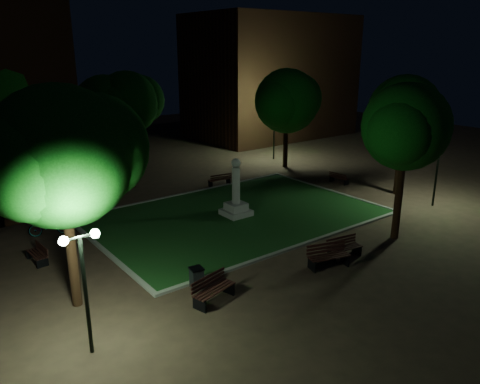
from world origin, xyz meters
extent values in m
plane|color=#3F2C20|center=(0.00, 0.00, 0.00)|extent=(80.00, 80.00, 0.00)
cube|color=#163D15|center=(0.00, 2.00, 0.04)|extent=(15.00, 10.00, 0.08)
cube|color=slate|center=(0.00, -3.10, 0.06)|extent=(15.40, 0.20, 0.12)
cube|color=slate|center=(0.00, 7.10, 0.06)|extent=(15.40, 0.20, 0.12)
cube|color=slate|center=(-7.60, 2.00, 0.06)|extent=(0.20, 10.00, 0.12)
cube|color=slate|center=(7.60, 2.00, 0.06)|extent=(0.20, 10.00, 0.12)
cube|color=gray|center=(0.00, 2.00, 0.23)|extent=(1.40, 1.40, 0.30)
cube|color=gray|center=(0.00, 2.00, 0.58)|extent=(1.00, 1.00, 0.40)
cylinder|color=gray|center=(0.00, 2.00, 1.78)|extent=(0.44, 0.44, 2.00)
sphere|color=gray|center=(0.00, 2.00, 3.03)|extent=(0.50, 0.50, 0.50)
cube|color=#452213|center=(18.00, 20.00, 6.00)|extent=(16.00, 10.00, 12.00)
cylinder|color=black|center=(-10.13, -1.89, 2.03)|extent=(0.36, 0.36, 4.05)
sphere|color=#0F5610|center=(-10.13, -1.89, 5.49)|extent=(4.81, 4.81, 4.81)
sphere|color=#0F5610|center=(-8.93, -1.69, 5.59)|extent=(3.85, 3.85, 3.85)
sphere|color=#0F5610|center=(-11.10, -2.19, 5.39)|extent=(3.61, 3.61, 3.61)
cylinder|color=black|center=(-2.10, 10.63, 2.19)|extent=(0.36, 0.36, 4.38)
sphere|color=#0F5610|center=(-2.10, 10.63, 5.57)|extent=(3.96, 3.96, 3.96)
sphere|color=#0F5610|center=(-1.11, 10.83, 5.67)|extent=(3.17, 3.17, 3.17)
sphere|color=#0F5610|center=(-2.90, 10.33, 5.47)|extent=(2.97, 2.97, 2.97)
cylinder|color=black|center=(9.75, 8.61, 1.81)|extent=(0.36, 0.36, 3.62)
sphere|color=#0F5610|center=(9.75, 8.61, 5.07)|extent=(4.83, 4.83, 4.83)
sphere|color=#0F5610|center=(10.95, 8.81, 5.17)|extent=(3.86, 3.86, 3.86)
sphere|color=#0F5610|center=(8.78, 8.31, 4.97)|extent=(3.62, 3.62, 3.62)
cylinder|color=black|center=(10.57, -0.88, 1.96)|extent=(0.36, 0.36, 3.92)
sphere|color=#0F5610|center=(10.57, -0.88, 5.23)|extent=(4.37, 4.37, 4.37)
sphere|color=#0F5610|center=(11.67, -0.68, 5.33)|extent=(3.50, 3.50, 3.50)
sphere|color=#0F5610|center=(9.70, -1.18, 5.13)|extent=(3.28, 3.28, 3.28)
cylinder|color=black|center=(4.34, -5.15, 2.13)|extent=(0.36, 0.36, 4.25)
sphere|color=#0F5610|center=(4.34, -5.15, 5.46)|extent=(4.03, 4.03, 4.03)
sphere|color=#0F5610|center=(5.34, -4.95, 5.56)|extent=(3.22, 3.22, 3.22)
sphere|color=#0F5610|center=(3.53, -5.45, 5.36)|extent=(3.02, 3.02, 3.02)
cylinder|color=black|center=(-9.41, 10.35, 2.70)|extent=(0.36, 0.36, 5.41)
sphere|color=#0F5610|center=(-8.13, 10.55, 7.05)|extent=(4.11, 4.11, 4.11)
cylinder|color=black|center=(-3.32, 11.17, 2.09)|extent=(0.36, 0.36, 4.18)
sphere|color=#0F5610|center=(-3.32, 11.17, 5.36)|extent=(3.95, 3.95, 3.95)
sphere|color=#0F5610|center=(-2.33, 11.37, 5.46)|extent=(3.16, 3.16, 3.16)
sphere|color=#0F5610|center=(-4.11, 10.87, 5.26)|extent=(2.96, 2.96, 2.96)
cylinder|color=black|center=(-10.74, -4.93, 1.90)|extent=(0.12, 0.12, 3.80)
cylinder|color=black|center=(-10.74, -4.93, 3.80)|extent=(0.90, 0.08, 0.08)
sphere|color=#D8FFD8|center=(-11.19, -4.93, 3.80)|extent=(0.28, 0.28, 0.28)
sphere|color=#D8FFD8|center=(-10.29, -4.93, 3.80)|extent=(0.28, 0.28, 0.28)
cylinder|color=black|center=(10.31, -3.58, 2.31)|extent=(0.12, 0.12, 4.61)
cylinder|color=black|center=(10.31, -3.58, 4.61)|extent=(0.90, 0.08, 0.08)
sphere|color=#D8FFD8|center=(9.86, -3.58, 4.61)|extent=(0.28, 0.28, 0.28)
sphere|color=#D8FFD8|center=(10.76, -3.58, 4.61)|extent=(0.28, 0.28, 0.28)
cylinder|color=black|center=(10.76, 11.10, 2.08)|extent=(0.12, 0.12, 4.17)
cylinder|color=black|center=(10.76, 11.10, 4.17)|extent=(0.90, 0.08, 0.08)
sphere|color=#D8FFD8|center=(10.31, 11.10, 4.17)|extent=(0.28, 0.28, 0.28)
sphere|color=#D8FFD8|center=(11.21, 11.10, 4.17)|extent=(0.28, 0.28, 0.28)
cube|color=black|center=(-1.41, -5.14, 0.25)|extent=(0.25, 0.62, 0.50)
cube|color=black|center=(0.12, -5.61, 0.25)|extent=(0.25, 0.62, 0.50)
cube|color=black|center=(-0.72, -5.62, 0.51)|extent=(1.78, 0.63, 0.05)
cube|color=black|center=(-0.67, -5.47, 0.51)|extent=(1.78, 0.63, 0.05)
cube|color=black|center=(-0.62, -5.31, 0.51)|extent=(1.78, 0.63, 0.05)
cube|color=black|center=(-0.58, -5.16, 0.51)|extent=(1.78, 0.63, 0.05)
cube|color=black|center=(-0.56, -5.09, 0.63)|extent=(1.77, 0.60, 0.11)
cube|color=black|center=(-0.56, -5.09, 0.79)|extent=(1.77, 0.60, 0.11)
cube|color=black|center=(-0.56, -5.09, 0.95)|extent=(1.77, 0.60, 0.11)
cube|color=black|center=(-0.05, -5.01, 0.22)|extent=(0.15, 0.56, 0.45)
cube|color=black|center=(1.36, -5.24, 0.22)|extent=(0.15, 0.56, 0.45)
cube|color=black|center=(0.62, -5.35, 0.46)|extent=(1.62, 0.36, 0.04)
cube|color=black|center=(0.64, -5.21, 0.46)|extent=(1.62, 0.36, 0.04)
cube|color=black|center=(0.67, -5.06, 0.46)|extent=(1.62, 0.36, 0.04)
cube|color=black|center=(0.69, -4.92, 0.46)|extent=(1.62, 0.36, 0.04)
cube|color=black|center=(0.70, -4.86, 0.56)|extent=(1.62, 0.33, 0.10)
cube|color=black|center=(0.70, -4.86, 0.70)|extent=(1.62, 0.33, 0.10)
cube|color=black|center=(0.70, -4.86, 0.85)|extent=(1.62, 0.33, 0.10)
cube|color=black|center=(-6.84, -4.94, 0.24)|extent=(0.21, 0.61, 0.49)
cube|color=black|center=(-5.33, -4.56, 0.24)|extent=(0.21, 0.61, 0.49)
cube|color=black|center=(-6.02, -4.99, 0.50)|extent=(1.75, 0.52, 0.04)
cube|color=black|center=(-6.06, -4.84, 0.50)|extent=(1.75, 0.52, 0.04)
cube|color=black|center=(-6.10, -4.69, 0.50)|extent=(1.75, 0.52, 0.04)
cube|color=black|center=(-6.14, -4.54, 0.50)|extent=(1.75, 0.52, 0.04)
cube|color=black|center=(-6.15, -4.47, 0.61)|extent=(1.74, 0.49, 0.11)
cube|color=black|center=(-6.15, -4.47, 0.77)|extent=(1.74, 0.49, 0.11)
cube|color=black|center=(-6.15, -4.47, 0.92)|extent=(1.74, 0.49, 0.11)
cube|color=black|center=(-10.36, 3.25, 0.20)|extent=(0.49, 0.09, 0.39)
cube|color=black|center=(-10.27, 2.00, 0.20)|extent=(0.49, 0.09, 0.39)
cube|color=black|center=(-10.51, 2.61, 0.40)|extent=(0.19, 1.43, 0.04)
cube|color=black|center=(-10.38, 2.62, 0.40)|extent=(0.19, 1.43, 0.04)
cube|color=black|center=(-10.26, 2.63, 0.40)|extent=(0.19, 1.43, 0.04)
cube|color=black|center=(-10.13, 2.64, 0.40)|extent=(0.19, 1.43, 0.04)
cube|color=black|center=(-10.08, 2.64, 0.49)|extent=(0.16, 1.43, 0.09)
cube|color=black|center=(-10.08, 2.64, 0.62)|extent=(0.16, 1.43, 0.09)
cube|color=black|center=(-10.08, 2.64, 0.74)|extent=(0.16, 1.43, 0.09)
cube|color=black|center=(9.57, 2.32, 0.19)|extent=(0.48, 0.08, 0.38)
cube|color=black|center=(9.49, 3.54, 0.19)|extent=(0.48, 0.08, 0.38)
cube|color=black|center=(9.72, 2.94, 0.39)|extent=(0.16, 1.39, 0.03)
cube|color=black|center=(9.60, 2.93, 0.39)|extent=(0.16, 1.39, 0.03)
cube|color=black|center=(9.48, 2.93, 0.39)|extent=(0.16, 1.39, 0.03)
cube|color=black|center=(9.36, 2.92, 0.39)|extent=(0.16, 1.39, 0.03)
cube|color=black|center=(9.30, 2.92, 0.48)|extent=(0.13, 1.39, 0.08)
cube|color=black|center=(9.30, 2.92, 0.60)|extent=(0.13, 1.39, 0.08)
cube|color=black|center=(9.30, 2.92, 0.72)|extent=(0.13, 1.39, 0.08)
cube|color=black|center=(3.36, 7.34, 0.21)|extent=(0.13, 0.54, 0.43)
cube|color=black|center=(2.01, 7.52, 0.21)|extent=(0.13, 0.54, 0.43)
cube|color=black|center=(2.72, 7.64, 0.44)|extent=(1.56, 0.30, 0.04)
cube|color=black|center=(2.70, 7.51, 0.44)|extent=(1.56, 0.30, 0.04)
cube|color=black|center=(2.68, 7.37, 0.44)|extent=(1.56, 0.30, 0.04)
cube|color=black|center=(2.66, 7.24, 0.44)|extent=(1.56, 0.30, 0.04)
cube|color=black|center=(2.65, 7.18, 0.54)|extent=(1.55, 0.27, 0.09)
cube|color=black|center=(2.65, 7.18, 0.67)|extent=(1.55, 0.27, 0.09)
cube|color=black|center=(2.65, 7.18, 0.81)|extent=(1.55, 0.27, 0.09)
cube|color=black|center=(-6.04, -3.51, 0.40)|extent=(0.51, 0.51, 0.80)
cube|color=black|center=(-6.04, -3.51, 0.83)|extent=(0.57, 0.57, 0.05)
imported|color=black|center=(-8.97, 5.45, 0.51)|extent=(2.06, 1.21, 1.02)
camera|label=1|loc=(-14.56, -17.39, 8.94)|focal=35.00mm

